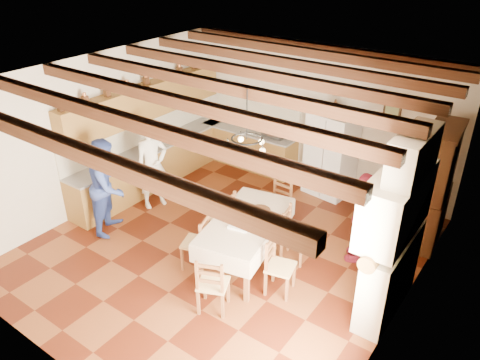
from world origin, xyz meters
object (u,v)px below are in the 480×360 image
chair_left_near (195,242)px  chair_right_far (295,235)px  person_man (152,165)px  person_woman_red (362,217)px  chair_left_far (221,216)px  refrigerator (331,154)px  microwave (274,131)px  chair_end_near (213,283)px  dining_table (246,224)px  person_woman_blue (109,186)px  chair_right_near (281,266)px  chair_end_far (277,203)px  hutch (434,186)px

chair_left_near → chair_right_far: 1.66m
person_man → person_woman_red: bearing=-60.0°
chair_left_far → person_woman_red: bearing=109.9°
refrigerator → microwave: (-1.43, 0.07, 0.15)m
person_woman_red → chair_end_near: bearing=-41.2°
person_man → dining_table: bearing=-80.6°
refrigerator → person_woman_red: size_ratio=1.09×
person_woman_red → person_man: bearing=-93.7°
person_woman_blue → person_woman_red: size_ratio=1.12×
refrigerator → chair_right_near: (0.82, -3.29, -0.41)m
chair_right_near → chair_end_far: (-1.02, 1.54, 0.00)m
dining_table → hutch: bearing=47.6°
chair_end_far → person_man: size_ratio=0.54×
refrigerator → chair_end_near: bearing=-80.4°
chair_left_near → person_man: person_man is taller
chair_right_near → person_woman_red: (0.63, 1.49, 0.33)m
chair_end_near → chair_end_far: (-0.43, 2.43, 0.00)m
refrigerator → chair_left_near: size_ratio=1.85×
chair_end_far → person_woman_blue: 3.08m
chair_right_near → chair_end_near: size_ratio=1.00×
dining_table → chair_right_near: (0.84, -0.29, -0.28)m
chair_end_far → person_woman_blue: person_woman_blue is taller
chair_right_far → microwave: microwave is taller
chair_end_near → person_woman_red: bearing=-140.5°
chair_left_near → person_man: 2.25m
refrigerator → hutch: size_ratio=0.82×
chair_end_near → microwave: microwave is taller
chair_left_near → chair_end_near: bearing=35.8°
chair_right_near → microwave: (-2.25, 3.36, 0.56)m
chair_left_near → chair_left_far: bearing=170.2°
refrigerator → chair_left_near: (-0.64, -3.57, -0.41)m
chair_end_near → microwave: (-1.66, 4.25, 0.56)m
chair_right_far → person_woman_red: bearing=-63.8°
chair_left_near → chair_end_far: bearing=147.9°
chair_right_near → hutch: bearing=-39.8°
hutch → microwave: hutch is taller
person_man → chair_right_near: bearing=-82.8°
person_woman_red → dining_table: bearing=-64.8°
dining_table → person_woman_blue: 2.67m
chair_left_near → chair_right_near: (1.45, 0.28, 0.00)m
chair_left_far → chair_right_far: 1.38m
person_man → chair_left_far: bearing=-75.8°
hutch → chair_right_far: 2.55m
hutch → chair_right_near: size_ratio=2.26×
chair_left_near → chair_end_far: size_ratio=1.00×
person_man → person_woman_red: (4.04, 0.74, -0.08)m
chair_left_far → dining_table: bearing=66.3°
microwave → chair_left_far: bearing=-81.4°
hutch → person_woman_red: size_ratio=1.34×
chair_right_far → person_man: person_man is taller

